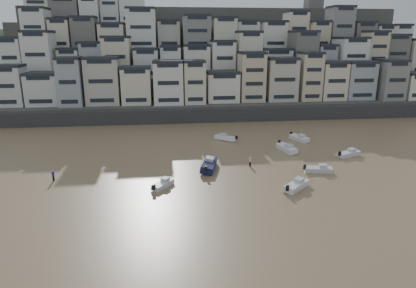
{
  "coord_description": "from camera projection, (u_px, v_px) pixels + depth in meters",
  "views": [
    {
      "loc": [
        -4.78,
        -29.88,
        21.39
      ],
      "look_at": [
        2.31,
        30.0,
        4.0
      ],
      "focal_mm": 32.0,
      "sensor_mm": 36.0,
      "label": 1
    }
  ],
  "objects": [
    {
      "name": "harbor_wall",
      "position": [
        221.0,
        115.0,
        97.65
      ],
      "size": [
        140.0,
        3.0,
        3.5
      ],
      "primitive_type": "cube",
      "color": "#38383A",
      "rests_on": "ground"
    },
    {
      "name": "boat_c",
      "position": [
        209.0,
        164.0,
        62.19
      ],
      "size": [
        4.03,
        7.26,
        1.88
      ],
      "primitive_type": null,
      "rotation": [
        0.0,
        0.0,
        1.3
      ],
      "color": "#14163F",
      "rests_on": "ground"
    },
    {
      "name": "boat_a",
      "position": [
        296.0,
        184.0,
        54.1
      ],
      "size": [
        5.28,
        5.02,
        1.5
      ],
      "primitive_type": null,
      "rotation": [
        0.0,
        0.0,
        0.74
      ],
      "color": "white",
      "rests_on": "ground"
    },
    {
      "name": "boat_h",
      "position": [
        226.0,
        137.0,
        79.84
      ],
      "size": [
        5.31,
        4.68,
        1.46
      ],
      "primitive_type": null,
      "rotation": [
        0.0,
        0.0,
        2.48
      ],
      "color": "silver",
      "rests_on": "ground"
    },
    {
      "name": "boat_e",
      "position": [
        287.0,
        147.0,
        72.08
      ],
      "size": [
        3.22,
        6.27,
        1.63
      ],
      "primitive_type": null,
      "rotation": [
        0.0,
        0.0,
        -1.35
      ],
      "color": "silver",
      "rests_on": "ground"
    },
    {
      "name": "boat_b",
      "position": [
        319.0,
        168.0,
        60.87
      ],
      "size": [
        5.05,
        2.45,
        1.32
      ],
      "primitive_type": null,
      "rotation": [
        0.0,
        0.0,
        -0.19
      ],
      "color": "silver",
      "rests_on": "ground"
    },
    {
      "name": "boat_d",
      "position": [
        349.0,
        153.0,
        69.05
      ],
      "size": [
        5.47,
        3.58,
        1.42
      ],
      "primitive_type": null,
      "rotation": [
        0.0,
        0.0,
        0.39
      ],
      "color": "silver",
      "rests_on": "ground"
    },
    {
      "name": "boat_j",
      "position": [
        163.0,
        183.0,
        54.79
      ],
      "size": [
        3.86,
        4.47,
        1.22
      ],
      "primitive_type": null,
      "rotation": [
        0.0,
        0.0,
        0.93
      ],
      "color": "silver",
      "rests_on": "ground"
    },
    {
      "name": "ground",
      "position": [
        221.0,
        273.0,
        34.98
      ],
      "size": [
        400.0,
        400.0,
        0.0
      ],
      "primitive_type": "plane",
      "color": "#8E6F4C",
      "rests_on": "ground"
    },
    {
      "name": "boat_i",
      "position": [
        299.0,
        137.0,
        79.59
      ],
      "size": [
        3.74,
        5.67,
        1.48
      ],
      "primitive_type": null,
      "rotation": [
        0.0,
        0.0,
        -1.17
      ],
      "color": "silver",
      "rests_on": "ground"
    },
    {
      "name": "hillside",
      "position": [
        218.0,
        62.0,
        133.08
      ],
      "size": [
        141.04,
        66.0,
        50.0
      ],
      "color": "#4C4C47",
      "rests_on": "ground"
    },
    {
      "name": "person_blue",
      "position": [
        53.0,
        175.0,
        57.26
      ],
      "size": [
        0.44,
        0.44,
        1.74
      ],
      "primitive_type": null,
      "color": "#2D16AB",
      "rests_on": "ground"
    },
    {
      "name": "person_pink",
      "position": [
        250.0,
        161.0,
        63.65
      ],
      "size": [
        0.44,
        0.44,
        1.74
      ],
      "primitive_type": null,
      "color": "#DB9E9A",
      "rests_on": "ground"
    }
  ]
}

